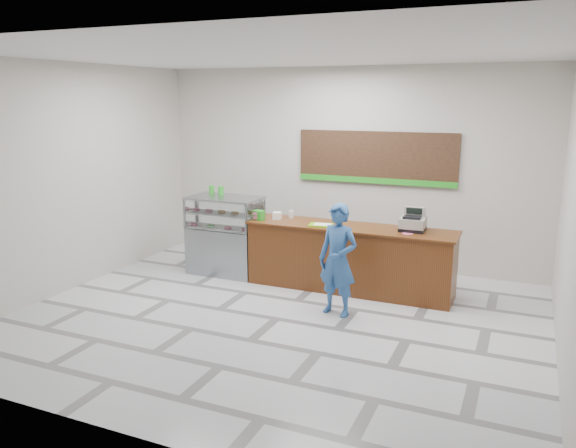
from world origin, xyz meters
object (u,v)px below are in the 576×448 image
at_px(display_case, 225,235).
at_px(cash_register, 413,222).
at_px(sales_counter, 349,258).
at_px(customer, 338,260).
at_px(serving_tray, 321,225).

xyz_separation_m(display_case, cash_register, (3.16, 0.09, 0.48)).
bearing_deg(display_case, sales_counter, 0.00).
distance_m(sales_counter, customer, 1.08).
relative_size(sales_counter, cash_register, 8.34).
height_order(display_case, customer, customer).
xyz_separation_m(cash_register, customer, (-0.79, -1.12, -0.37)).
distance_m(sales_counter, serving_tray, 0.69).
relative_size(display_case, cash_register, 3.40).
xyz_separation_m(sales_counter, display_case, (-2.22, -0.00, 0.16)).
height_order(sales_counter, cash_register, cash_register).
bearing_deg(customer, display_case, 168.08).
distance_m(sales_counter, display_case, 2.23).
bearing_deg(display_case, cash_register, 1.60).
relative_size(display_case, customer, 0.85).
bearing_deg(sales_counter, customer, -81.63).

